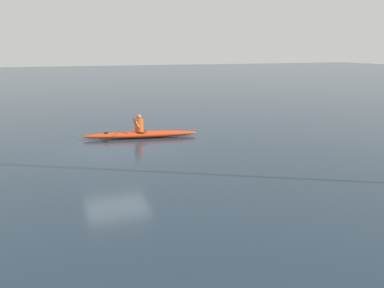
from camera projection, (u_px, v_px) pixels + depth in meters
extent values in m
plane|color=#1E2D3D|center=(115.00, 150.00, 15.82)|extent=(160.00, 160.00, 0.00)
ellipsoid|color=red|center=(141.00, 135.00, 17.88)|extent=(5.12, 1.47, 0.29)
torus|color=black|center=(141.00, 132.00, 17.85)|extent=(0.63, 0.63, 0.04)
cylinder|color=black|center=(106.00, 133.00, 17.58)|extent=(0.18, 0.18, 0.02)
cylinder|color=#E04C14|center=(139.00, 125.00, 17.77)|extent=(0.37, 0.37, 0.56)
sphere|color=#936B4C|center=(139.00, 117.00, 17.68)|extent=(0.21, 0.21, 0.21)
cylinder|color=black|center=(134.00, 122.00, 17.70)|extent=(0.39, 2.04, 0.03)
ellipsoid|color=red|center=(136.00, 127.00, 16.71)|extent=(0.11, 0.40, 0.17)
ellipsoid|color=red|center=(133.00, 118.00, 18.69)|extent=(0.11, 0.40, 0.17)
cylinder|color=#936B4C|center=(137.00, 125.00, 17.46)|extent=(0.20, 0.30, 0.34)
cylinder|color=#936B4C|center=(137.00, 122.00, 18.01)|extent=(0.24, 0.26, 0.34)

